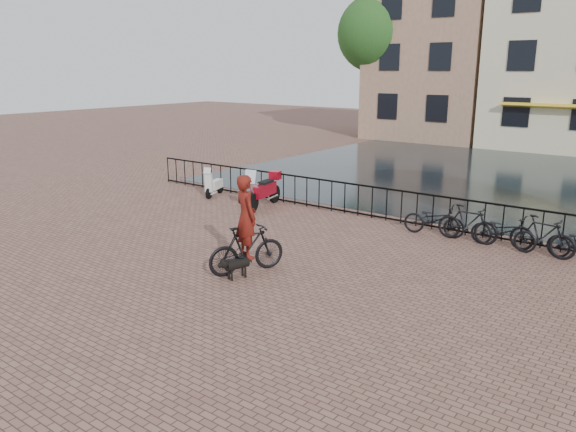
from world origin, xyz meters
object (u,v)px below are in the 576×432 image
Objects in this scene: scooter at (214,180)px; cyclist at (246,230)px; motorcycle at (264,186)px; dog at (237,267)px.

cyclist is at bearing -60.28° from scooter.
motorcycle is at bearing -25.24° from scooter.
cyclist is 2.04× the size of scooter.
cyclist is 3.22× the size of dog.
motorcycle reaches higher than dog.
motorcycle reaches higher than scooter.
motorcycle is 2.56m from scooter.
motorcycle is 1.58× the size of scooter.
scooter is at bearing 163.95° from motorcycle.
dog is 0.40× the size of motorcycle.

